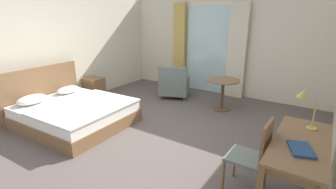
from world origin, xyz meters
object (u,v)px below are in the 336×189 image
round_cafe_table (223,87)px  nightstand (94,88)px  writing_desk (300,149)px  armchair_by_window (174,85)px  desk_chair (254,154)px  closed_book (301,149)px  bed (72,112)px  desk_lamp (305,99)px

round_cafe_table → nightstand: bearing=-160.5°
nightstand → writing_desk: size_ratio=0.40×
round_cafe_table → armchair_by_window: bearing=174.4°
nightstand → armchair_by_window: size_ratio=0.59×
desk_chair → round_cafe_table: 2.81m
nightstand → armchair_by_window: 2.07m
closed_book → bed: bearing=157.4°
closed_book → armchair_by_window: (-3.21, 2.69, -0.45)m
bed → desk_chair: size_ratio=2.16×
bed → round_cafe_table: bearing=47.9°
bed → armchair_by_window: (0.78, 2.53, 0.08)m
writing_desk → desk_chair: bearing=-165.9°
round_cafe_table → closed_book: bearing=-54.4°
desk_chair → round_cafe_table: desk_chair is taller
nightstand → round_cafe_table: size_ratio=0.75×
writing_desk → desk_chair: size_ratio=1.43×
nightstand → writing_desk: (4.87, -1.27, 0.40)m
writing_desk → armchair_by_window: size_ratio=1.49×
round_cafe_table → bed: bearing=-132.1°
writing_desk → desk_lamp: bearing=98.8°
desk_lamp → round_cafe_table: size_ratio=0.68×
writing_desk → desk_chair: 0.48m
bed → round_cafe_table: (2.16, 2.39, 0.27)m
bed → desk_lamp: size_ratio=4.22×
bed → round_cafe_table: 3.24m
bed → desk_lamp: 4.04m
bed → nightstand: bed is taller
bed → desk_lamp: desk_lamp is taller
bed → desk_lamp: bearing=6.7°
bed → round_cafe_table: size_ratio=2.87×
writing_desk → armchair_by_window: (-3.19, 2.48, -0.34)m
closed_book → armchair_by_window: 4.21m
desk_lamp → round_cafe_table: 2.67m
closed_book → round_cafe_table: size_ratio=0.45×
armchair_by_window → nightstand: bearing=-144.0°
nightstand → desk_chair: bearing=-17.3°
armchair_by_window → bed: bearing=-107.3°
bed → closed_book: bearing=-2.4°
bed → armchair_by_window: bearing=72.7°
desk_chair → armchair_by_window: 3.78m
bed → armchair_by_window: bed is taller
nightstand → desk_chair: size_ratio=0.57×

